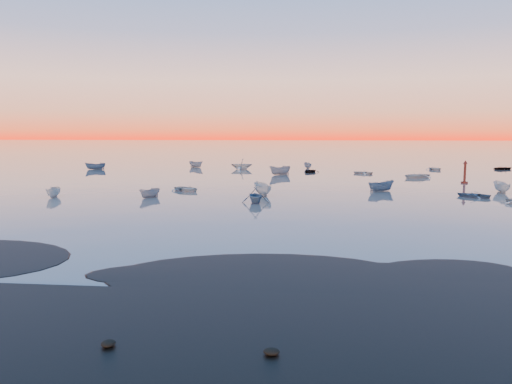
# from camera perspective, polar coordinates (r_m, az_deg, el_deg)

# --- Properties ---
(ground) EXTENTS (600.00, 600.00, 0.00)m
(ground) POSITION_cam_1_polar(r_m,az_deg,el_deg) (125.82, 2.32, 3.54)
(ground) COLOR slate
(ground) RESTS_ON ground
(mud_lobes) EXTENTS (140.00, 6.00, 0.07)m
(mud_lobes) POSITION_cam_1_polar(r_m,az_deg,el_deg) (26.61, -11.32, -9.44)
(mud_lobes) COLOR black
(mud_lobes) RESTS_ON ground
(moored_fleet) EXTENTS (124.00, 58.00, 1.20)m
(moored_fleet) POSITION_cam_1_polar(r_m,az_deg,el_deg) (79.09, 0.23, 1.54)
(moored_fleet) COLOR silver
(moored_fleet) RESTS_ON ground
(boat_near_left) EXTENTS (3.65, 4.13, 0.98)m
(boat_near_left) POSITION_cam_1_polar(r_m,az_deg,el_deg) (63.33, -7.89, 0.12)
(boat_near_left) COLOR silver
(boat_near_left) RESTS_ON ground
(boat_near_center) EXTENTS (3.36, 4.13, 1.33)m
(boat_near_center) POSITION_cam_1_polar(r_m,az_deg,el_deg) (64.36, 14.09, 0.08)
(boat_near_center) COLOR #3E5A77
(boat_near_center) RESTS_ON ground
(boat_near_right) EXTENTS (3.83, 2.10, 1.28)m
(boat_near_right) POSITION_cam_1_polar(r_m,az_deg,el_deg) (52.35, -0.05, -1.24)
(boat_near_right) COLOR #3E5A77
(boat_near_right) RESTS_ON ground
(channel_marker) EXTENTS (0.97, 0.97, 3.44)m
(channel_marker) POSITION_cam_1_polar(r_m,az_deg,el_deg) (78.13, 22.76, 1.93)
(channel_marker) COLOR #40130D
(channel_marker) RESTS_ON ground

